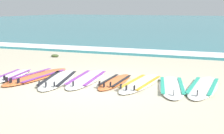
{
  "coord_description": "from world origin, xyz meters",
  "views": [
    {
      "loc": [
        3.21,
        -7.01,
        1.83
      ],
      "look_at": [
        -0.14,
        1.27,
        0.25
      ],
      "focal_mm": 54.37,
      "sensor_mm": 36.0,
      "label": 1
    }
  ],
  "objects": [
    {
      "name": "surfboard_4",
      "position": [
        0.24,
        0.52,
        0.04
      ],
      "size": [
        0.56,
        1.95,
        0.18
      ],
      "color": "orange",
      "rests_on": "ground"
    },
    {
      "name": "surfboard_2",
      "position": [
        -1.19,
        0.23,
        0.04
      ],
      "size": [
        1.28,
        2.62,
        0.18
      ],
      "color": "white",
      "rests_on": "ground"
    },
    {
      "name": "seaweed_clump_near_shoreline",
      "position": [
        -3.43,
        3.75,
        0.05
      ],
      "size": [
        0.3,
        0.24,
        0.1
      ],
      "primitive_type": "ellipsoid",
      "color": "#384723",
      "rests_on": "ground"
    },
    {
      "name": "ground_plane",
      "position": [
        0.0,
        0.0,
        0.0
      ],
      "size": [
        80.0,
        80.0,
        0.0
      ],
      "primitive_type": "plane",
      "color": "#B7AD93"
    },
    {
      "name": "sea",
      "position": [
        0.0,
        35.16,
        0.05
      ],
      "size": [
        80.0,
        60.0,
        0.1
      ],
      "primitive_type": "cube",
      "color": "teal",
      "rests_on": "ground"
    },
    {
      "name": "surfboard_1",
      "position": [
        -1.9,
        0.35,
        0.04
      ],
      "size": [
        0.77,
        2.62,
        0.18
      ],
      "color": "orange",
      "rests_on": "ground"
    },
    {
      "name": "surfboard_3",
      "position": [
        -0.55,
        0.57,
        0.04
      ],
      "size": [
        0.99,
        2.59,
        0.18
      ],
      "color": "white",
      "rests_on": "ground"
    },
    {
      "name": "surfboard_5",
      "position": [
        0.88,
        0.58,
        0.04
      ],
      "size": [
        0.68,
        2.34,
        0.18
      ],
      "color": "white",
      "rests_on": "ground"
    },
    {
      "name": "surfboard_0",
      "position": [
        -2.56,
        0.2,
        0.04
      ],
      "size": [
        0.82,
        1.97,
        0.18
      ],
      "color": "white",
      "rests_on": "ground"
    },
    {
      "name": "surfboard_7",
      "position": [
        2.31,
        0.75,
        0.04
      ],
      "size": [
        0.63,
        2.48,
        0.18
      ],
      "color": "white",
      "rests_on": "ground"
    },
    {
      "name": "wave_foam_strip",
      "position": [
        0.0,
        5.83,
        0.06
      ],
      "size": [
        80.0,
        1.34,
        0.11
      ],
      "primitive_type": "cube",
      "color": "white",
      "rests_on": "ground"
    },
    {
      "name": "surfboard_6",
      "position": [
        1.64,
        0.53,
        0.04
      ],
      "size": [
        1.16,
        2.44,
        0.18
      ],
      "color": "white",
      "rests_on": "ground"
    }
  ]
}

